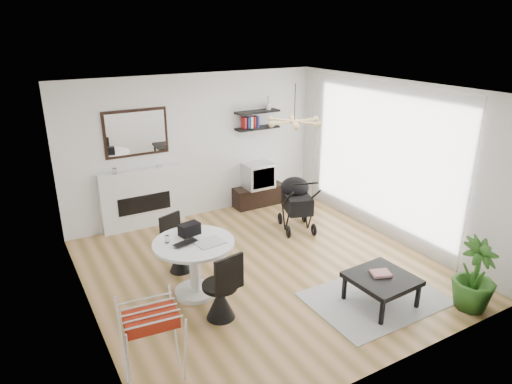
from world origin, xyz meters
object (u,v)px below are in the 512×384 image
tv_console (259,196)px  stroller (296,205)px  drying_rack (153,344)px  crt_tv (258,175)px  coffee_table (382,280)px  fireplace (142,192)px  dining_table (194,260)px  potted_plant (475,275)px

tv_console → stroller: stroller is taller
drying_rack → stroller: 4.23m
crt_tv → coffee_table: 3.90m
stroller → fireplace: bearing=167.7°
coffee_table → dining_table: bearing=144.4°
fireplace → drying_rack: (-1.08, -3.87, -0.21)m
tv_console → potted_plant: 4.58m
tv_console → coffee_table: size_ratio=1.31×
stroller → coffee_table: stroller is taller
fireplace → potted_plant: fireplace is taller
coffee_table → crt_tv: bearing=84.6°
coffee_table → potted_plant: bearing=-34.2°
fireplace → coffee_table: 4.47m
fireplace → stroller: bearing=-31.0°
dining_table → coffee_table: size_ratio=1.34×
dining_table → potted_plant: potted_plant is taller
crt_tv → coffee_table: size_ratio=0.70×
crt_tv → potted_plant: (0.61, -4.53, -0.17)m
coffee_table → stroller: bearing=80.9°
fireplace → coffee_table: size_ratio=2.64×
stroller → coffee_table: bearing=-80.3°
tv_console → crt_tv: size_ratio=1.87×
drying_rack → potted_plant: size_ratio=0.92×
drying_rack → fireplace: bearing=80.5°
dining_table → drying_rack: (-1.01, -1.32, -0.06)m
crt_tv → coffee_table: (-0.36, -3.87, -0.28)m
drying_rack → coffee_table: size_ratio=1.09×
dining_table → tv_console: bearing=44.9°
potted_plant → crt_tv: bearing=97.6°
tv_console → coffee_table: (-0.40, -3.88, 0.17)m
coffee_table → potted_plant: (0.97, -0.66, 0.12)m
potted_plant → fireplace: bearing=122.2°
coffee_table → potted_plant: potted_plant is taller
potted_plant → coffee_table: bearing=145.8°
fireplace → tv_console: bearing=-2.9°
tv_console → stroller: bearing=-89.4°
tv_console → crt_tv: (-0.03, -0.00, 0.45)m
crt_tv → drying_rack: 5.07m
crt_tv → potted_plant: potted_plant is taller
drying_rack → coffee_table: 3.05m
tv_console → coffee_table: bearing=-95.8°
dining_table → potted_plant: bearing=-35.1°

